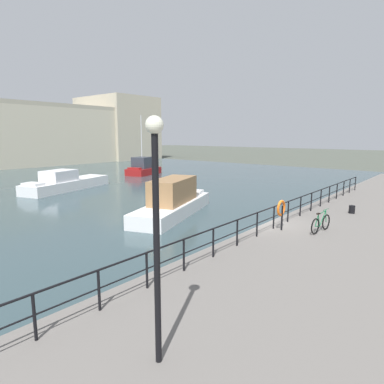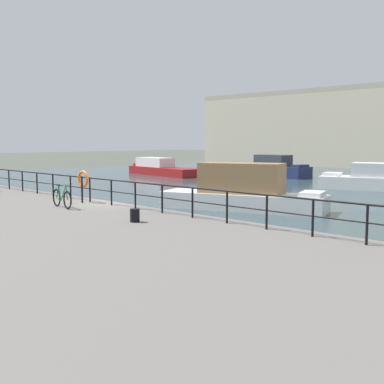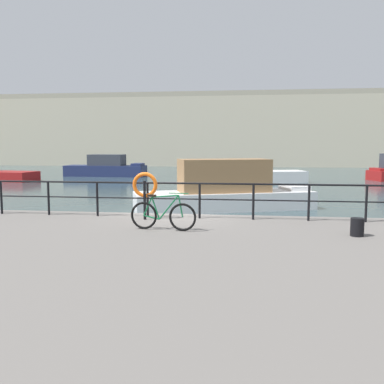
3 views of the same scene
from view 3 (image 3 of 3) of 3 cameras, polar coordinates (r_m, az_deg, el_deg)
ground_plane at (r=13.77m, az=-2.48°, el=-6.91°), size 240.00×240.00×0.00m
water_basin at (r=43.57m, az=4.42°, el=2.20°), size 80.00×60.00×0.01m
quay_promenade at (r=7.58m, az=-11.33°, el=-14.45°), size 56.00×13.00×0.97m
harbor_building at (r=67.95m, az=10.90°, el=8.13°), size 79.56×15.81×13.55m
moored_red_daysailer at (r=43.61m, az=-11.48°, el=3.19°), size 8.13×2.68×2.19m
moored_white_yacht at (r=20.74m, az=4.50°, el=0.26°), size 9.02×5.15×2.47m
moored_blue_motorboat at (r=35.83m, az=7.15°, el=2.41°), size 9.97×5.21×1.99m
quay_railing at (r=12.72m, az=-2.53°, el=-0.21°), size 27.13×0.07×1.08m
parked_bicycle at (r=10.94m, az=-3.95°, el=-3.14°), size 1.76×0.27×0.98m
mooring_bollard at (r=10.98m, az=21.39°, el=-4.43°), size 0.32×0.32×0.44m
life_ring_stand at (r=12.52m, az=-6.37°, el=0.75°), size 0.75×0.16×1.40m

